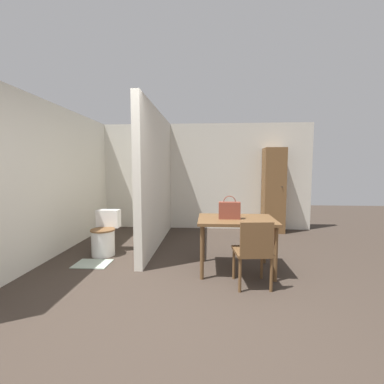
{
  "coord_description": "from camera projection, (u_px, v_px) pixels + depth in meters",
  "views": [
    {
      "loc": [
        0.31,
        -2.31,
        1.44
      ],
      "look_at": [
        0.03,
        2.04,
        1.04
      ],
      "focal_mm": 24.0,
      "sensor_mm": 36.0,
      "label": 1
    }
  ],
  "objects": [
    {
      "name": "ground_plane",
      "position": [
        175.0,
        320.0,
        2.45
      ],
      "size": [
        16.0,
        16.0,
        0.0
      ],
      "primitive_type": "plane",
      "color": "#382D26"
    },
    {
      "name": "wall_back",
      "position": [
        196.0,
        177.0,
        6.19
      ],
      "size": [
        5.41,
        0.12,
        2.5
      ],
      "color": "beige",
      "rests_on": "ground_plane"
    },
    {
      "name": "wall_left",
      "position": [
        58.0,
        180.0,
        4.38
      ],
      "size": [
        0.12,
        4.82,
        2.5
      ],
      "color": "beige",
      "rests_on": "ground_plane"
    },
    {
      "name": "partition_wall",
      "position": [
        157.0,
        179.0,
        4.83
      ],
      "size": [
        0.12,
        2.7,
        2.5
      ],
      "color": "beige",
      "rests_on": "ground_plane"
    },
    {
      "name": "dining_table",
      "position": [
        236.0,
        225.0,
        3.59
      ],
      "size": [
        1.06,
        0.76,
        0.75
      ],
      "color": "brown",
      "rests_on": "ground_plane"
    },
    {
      "name": "wooden_chair",
      "position": [
        253.0,
        250.0,
        3.08
      ],
      "size": [
        0.47,
        0.47,
        0.83
      ],
      "rotation": [
        0.0,
        0.0,
        0.1
      ],
      "color": "brown",
      "rests_on": "ground_plane"
    },
    {
      "name": "toilet",
      "position": [
        105.0,
        236.0,
        4.32
      ],
      "size": [
        0.4,
        0.55,
        0.73
      ],
      "color": "white",
      "rests_on": "ground_plane"
    },
    {
      "name": "handbag",
      "position": [
        229.0,
        210.0,
        3.54
      ],
      "size": [
        0.29,
        0.1,
        0.32
      ],
      "color": "brown",
      "rests_on": "dining_table"
    },
    {
      "name": "wooden_cabinet",
      "position": [
        273.0,
        190.0,
        5.81
      ],
      "size": [
        0.46,
        0.46,
        1.9
      ],
      "color": "brown",
      "rests_on": "ground_plane"
    },
    {
      "name": "bath_mat",
      "position": [
        93.0,
        264.0,
        3.88
      ],
      "size": [
        0.52,
        0.38,
        0.01
      ],
      "color": "#99A899",
      "rests_on": "ground_plane"
    }
  ]
}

